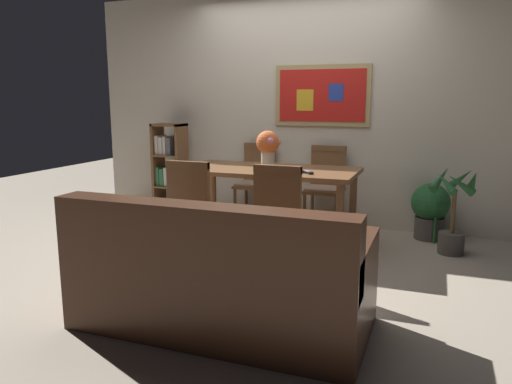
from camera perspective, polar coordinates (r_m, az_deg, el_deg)
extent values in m
plane|color=tan|center=(4.47, 0.81, -7.55)|extent=(12.00, 12.00, 0.00)
cube|color=beige|center=(5.59, 5.79, 9.63)|extent=(5.20, 0.10, 2.60)
cube|color=tan|center=(5.47, 7.71, 11.10)|extent=(1.05, 0.02, 0.66)
cube|color=red|center=(5.46, 7.67, 11.10)|extent=(0.95, 0.01, 0.56)
cube|color=gold|center=(5.50, 5.74, 10.63)|extent=(0.19, 0.00, 0.23)
cube|color=#263FA5|center=(5.42, 9.32, 11.41)|extent=(0.16, 0.00, 0.18)
cube|color=brown|center=(4.70, 1.50, 2.54)|extent=(1.68, 0.84, 0.04)
cylinder|color=brown|center=(4.77, -8.56, -2.06)|extent=(0.07, 0.07, 0.71)
cylinder|color=brown|center=(4.26, 9.71, -3.66)|extent=(0.07, 0.07, 0.71)
cylinder|color=brown|center=(5.36, -5.04, -0.56)|extent=(0.07, 0.07, 0.71)
cylinder|color=brown|center=(4.91, 11.23, -1.78)|extent=(0.07, 0.07, 0.71)
cube|color=brown|center=(4.26, -6.70, -2.44)|extent=(0.40, 0.40, 0.03)
cube|color=#997A66|center=(4.26, -6.71, -2.08)|extent=(0.36, 0.36, 0.03)
cylinder|color=brown|center=(4.25, -9.73, -5.68)|extent=(0.04, 0.04, 0.42)
cylinder|color=brown|center=(4.10, -5.59, -6.21)|extent=(0.04, 0.04, 0.42)
cylinder|color=brown|center=(4.54, -7.57, -4.57)|extent=(0.04, 0.04, 0.42)
cylinder|color=brown|center=(4.39, -3.64, -5.01)|extent=(0.04, 0.04, 0.42)
cube|color=brown|center=(4.06, -7.93, 0.35)|extent=(0.38, 0.04, 0.46)
cube|color=brown|center=(4.03, -8.01, 3.16)|extent=(0.38, 0.05, 0.06)
cube|color=brown|center=(5.53, -0.18, 0.69)|extent=(0.40, 0.40, 0.03)
cube|color=#997A66|center=(5.53, -0.18, 0.97)|extent=(0.36, 0.36, 0.03)
cylinder|color=brown|center=(5.68, 2.03, -1.37)|extent=(0.04, 0.04, 0.42)
cylinder|color=brown|center=(5.79, -1.16, -1.12)|extent=(0.04, 0.04, 0.42)
cylinder|color=brown|center=(5.36, 0.87, -2.09)|extent=(0.04, 0.04, 0.42)
cylinder|color=brown|center=(5.48, -2.47, -1.81)|extent=(0.04, 0.04, 0.42)
cube|color=brown|center=(5.66, 0.46, 3.41)|extent=(0.38, 0.04, 0.46)
cube|color=brown|center=(5.64, 0.47, 5.42)|extent=(0.38, 0.05, 0.06)
cube|color=brown|center=(5.28, 7.95, 0.11)|extent=(0.40, 0.40, 0.03)
cube|color=#997A66|center=(5.28, 7.96, 0.40)|extent=(0.36, 0.36, 0.03)
cylinder|color=brown|center=(5.46, 10.03, -2.02)|extent=(0.04, 0.04, 0.42)
cylinder|color=brown|center=(5.53, 6.56, -1.76)|extent=(0.04, 0.04, 0.42)
cylinder|color=brown|center=(5.13, 9.32, -2.81)|extent=(0.04, 0.04, 0.42)
cylinder|color=brown|center=(5.21, 5.65, -2.53)|extent=(0.04, 0.04, 0.42)
cube|color=brown|center=(5.42, 8.44, 2.96)|extent=(0.38, 0.04, 0.46)
cube|color=brown|center=(5.40, 8.50, 5.06)|extent=(0.38, 0.05, 0.06)
cube|color=brown|center=(4.00, 3.28, -3.28)|extent=(0.40, 0.40, 0.03)
cube|color=#997A66|center=(3.99, 3.29, -2.90)|extent=(0.36, 0.36, 0.03)
cylinder|color=brown|center=(3.95, 0.14, -6.80)|extent=(0.04, 0.04, 0.42)
cylinder|color=brown|center=(3.85, 4.92, -7.31)|extent=(0.04, 0.04, 0.42)
cylinder|color=brown|center=(4.26, 1.74, -5.50)|extent=(0.04, 0.04, 0.42)
cylinder|color=brown|center=(4.17, 6.19, -5.93)|extent=(0.04, 0.04, 0.42)
cube|color=brown|center=(3.77, 2.51, -0.33)|extent=(0.38, 0.04, 0.46)
cube|color=brown|center=(3.74, 2.53, 2.68)|extent=(0.38, 0.05, 0.06)
cube|color=#472819|center=(3.15, -3.83, -11.76)|extent=(1.80, 0.84, 0.40)
cube|color=#472819|center=(2.74, -6.72, -5.99)|extent=(1.80, 0.20, 0.44)
cube|color=#472819|center=(3.45, -16.29, -4.73)|extent=(0.18, 0.80, 0.22)
cube|color=#472819|center=(2.82, 11.39, -7.97)|extent=(0.18, 0.80, 0.22)
cube|color=#B78C33|center=(3.09, -12.96, -5.39)|extent=(0.32, 0.16, 0.33)
cube|color=#334C72|center=(2.88, -5.41, -6.39)|extent=(0.32, 0.16, 0.33)
cube|color=brown|center=(6.03, -11.32, 2.53)|extent=(0.03, 0.28, 1.13)
cube|color=brown|center=(5.87, -8.58, 2.39)|extent=(0.03, 0.28, 1.13)
cube|color=brown|center=(6.05, -9.80, -2.68)|extent=(0.36, 0.28, 0.03)
cube|color=brown|center=(5.89, -10.15, 7.74)|extent=(0.36, 0.28, 0.03)
cube|color=brown|center=(5.98, -9.91, 0.68)|extent=(0.30, 0.28, 0.02)
cube|color=brown|center=(5.92, -10.03, 4.26)|extent=(0.30, 0.28, 0.02)
cube|color=#337247|center=(6.09, -10.81, -1.61)|extent=(0.04, 0.22, 0.18)
cube|color=#337247|center=(6.06, -10.39, -1.65)|extent=(0.05, 0.22, 0.18)
cube|color=black|center=(6.03, -9.92, -1.64)|extent=(0.06, 0.22, 0.19)
cube|color=#337247|center=(6.00, -9.48, -1.47)|extent=(0.04, 0.22, 0.24)
cube|color=#2D4C8C|center=(5.97, -8.98, -1.66)|extent=(0.06, 0.22, 0.21)
cube|color=#337247|center=(6.02, -10.93, 1.89)|extent=(0.04, 0.22, 0.22)
cube|color=#337247|center=(5.99, -10.49, 1.79)|extent=(0.05, 0.22, 0.21)
cube|color=beige|center=(5.96, -10.00, 1.85)|extent=(0.05, 0.22, 0.23)
cube|color=#B2332D|center=(5.93, -9.49, 1.79)|extent=(0.06, 0.22, 0.22)
cube|color=#595960|center=(5.90, -8.96, 1.51)|extent=(0.05, 0.22, 0.17)
cube|color=beige|center=(5.97, -11.04, 5.45)|extent=(0.04, 0.22, 0.22)
cube|color=beige|center=(5.95, -10.61, 5.35)|extent=(0.05, 0.22, 0.20)
cube|color=beige|center=(5.92, -10.18, 5.39)|extent=(0.04, 0.22, 0.22)
cube|color=#595960|center=(5.89, -9.72, 5.31)|extent=(0.06, 0.22, 0.20)
cylinder|color=#4C4742|center=(5.30, 19.54, -3.96)|extent=(0.29, 0.29, 0.23)
cylinder|color=#332319|center=(5.28, 19.61, -2.87)|extent=(0.26, 0.26, 0.02)
sphere|color=#235B2D|center=(5.24, 19.72, -1.13)|extent=(0.38, 0.38, 0.38)
cylinder|color=#235B2D|center=(5.15, 20.18, -4.19)|extent=(0.03, 0.03, 0.26)
cylinder|color=#235B2D|center=(5.39, 21.03, -3.58)|extent=(0.03, 0.03, 0.26)
cylinder|color=#4C4742|center=(4.88, 21.82, -5.57)|extent=(0.23, 0.23, 0.20)
cylinder|color=#332319|center=(4.85, 21.89, -4.55)|extent=(0.21, 0.21, 0.02)
cylinder|color=brown|center=(4.80, 22.07, -2.14)|extent=(0.04, 0.04, 0.40)
cone|color=#235B2D|center=(4.77, 24.02, 1.21)|extent=(0.11, 0.30, 0.25)
cone|color=#235B2D|center=(4.86, 22.74, 1.43)|extent=(0.26, 0.16, 0.24)
cone|color=#235B2D|center=(4.82, 20.75, 1.49)|extent=(0.22, 0.30, 0.24)
cone|color=#235B2D|center=(4.67, 21.34, 0.95)|extent=(0.22, 0.22, 0.21)
cone|color=#235B2D|center=(4.63, 22.81, 0.84)|extent=(0.28, 0.15, 0.22)
cylinder|color=beige|center=(4.69, 1.39, 3.82)|extent=(0.13, 0.13, 0.17)
sphere|color=#D86633|center=(4.67, 1.40, 5.82)|extent=(0.22, 0.22, 0.22)
sphere|color=silver|center=(4.76, 1.19, 5.96)|extent=(0.06, 0.06, 0.06)
sphere|color=pink|center=(4.58, 1.66, 5.94)|extent=(0.07, 0.07, 0.07)
sphere|color=pink|center=(4.67, 2.50, 5.87)|extent=(0.07, 0.07, 0.07)
cube|color=black|center=(4.40, 5.99, 2.30)|extent=(0.14, 0.14, 0.02)
cube|color=gray|center=(4.39, 6.00, 2.46)|extent=(0.09, 0.09, 0.00)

